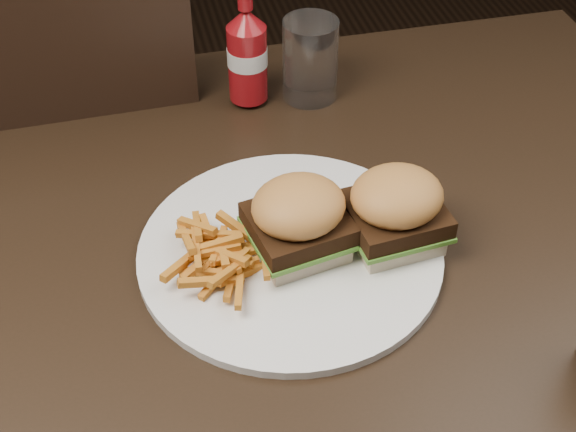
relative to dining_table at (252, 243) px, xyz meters
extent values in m
cube|color=black|center=(0.00, 0.00, 0.00)|extent=(1.20, 0.80, 0.04)
cube|color=black|center=(-0.25, 0.50, -0.30)|extent=(0.49, 0.49, 0.05)
cylinder|color=white|center=(0.03, -0.05, 0.03)|extent=(0.34, 0.34, 0.01)
cube|color=#CCB197|center=(0.04, -0.05, 0.04)|extent=(0.11, 0.10, 0.02)
cube|color=beige|center=(0.15, -0.06, 0.04)|extent=(0.10, 0.09, 0.02)
cylinder|color=maroon|center=(0.05, 0.26, 0.08)|extent=(0.07, 0.07, 0.11)
cylinder|color=white|center=(0.13, 0.25, 0.08)|extent=(0.08, 0.08, 0.12)
camera|label=1|loc=(-0.11, -0.66, 0.65)|focal=50.00mm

